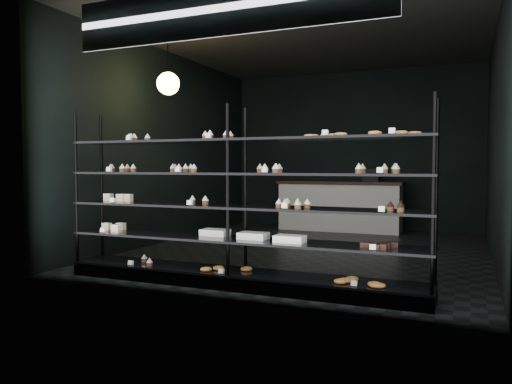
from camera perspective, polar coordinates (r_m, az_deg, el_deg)
room at (r=7.53m, az=6.23°, el=5.41°), size 5.01×6.01×3.20m
display_shelf at (r=5.30m, az=-2.40°, el=-4.06°), size 4.00×0.50×1.91m
signage at (r=5.01m, az=-4.02°, el=20.04°), size 3.30×0.05×0.50m
pendant_lamp at (r=7.35m, az=-10.01°, el=12.12°), size 0.32×0.32×0.89m
service_counter at (r=10.00m, az=9.60°, el=-1.50°), size 2.45×0.65×1.23m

